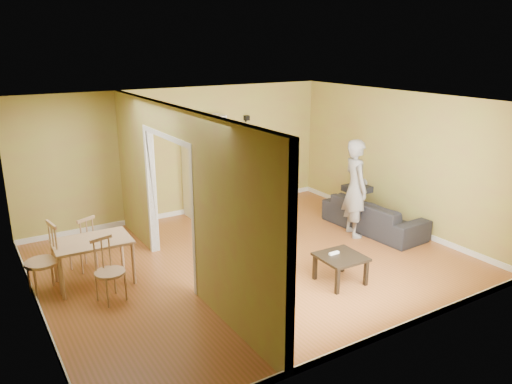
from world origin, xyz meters
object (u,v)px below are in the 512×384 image
at_px(dining_table, 92,245).
at_px(chair_left, 42,260).
at_px(person, 356,180).
at_px(bookshelf, 204,165).
at_px(chair_far, 82,243).
at_px(coffee_table, 341,260).
at_px(sofa, 374,210).
at_px(chair_near, 110,271).

relative_size(dining_table, chair_left, 1.05).
xyz_separation_m(person, bookshelf, (-1.79, 2.59, -0.04)).
relative_size(dining_table, chair_far, 1.22).
bearing_deg(coffee_table, bookshelf, 94.49).
height_order(sofa, bookshelf, bookshelf).
bearing_deg(chair_far, sofa, 142.40).
distance_m(sofa, chair_left, 5.81).
height_order(person, coffee_table, person).
xyz_separation_m(bookshelf, chair_left, (-3.50, -2.02, -0.50)).
relative_size(coffee_table, chair_near, 0.71).
xyz_separation_m(dining_table, chair_far, (-0.03, 0.58, -0.16)).
bearing_deg(chair_far, chair_near, 68.89).
height_order(chair_left, chair_near, chair_left).
bearing_deg(coffee_table, sofa, 33.93).
xyz_separation_m(coffee_table, dining_table, (-3.11, 1.90, 0.24)).
bearing_deg(chair_left, chair_near, 38.94).
xyz_separation_m(bookshelf, chair_near, (-2.75, -2.71, -0.57)).
relative_size(chair_near, chair_far, 1.02).
height_order(person, bookshelf, person).
distance_m(bookshelf, dining_table, 3.49).
bearing_deg(chair_near, coffee_table, -36.78).
bearing_deg(bookshelf, coffee_table, -85.51).
bearing_deg(chair_near, bookshelf, 29.63).
relative_size(person, dining_table, 1.95).
relative_size(coffee_table, chair_left, 0.62).
xyz_separation_m(chair_left, chair_far, (0.67, 0.55, -0.07)).
distance_m(sofa, coffee_table, 2.37).
bearing_deg(chair_far, person, 141.42).
bearing_deg(bookshelf, chair_far, -152.73).
bearing_deg(person, sofa, -74.84).
xyz_separation_m(person, chair_left, (-5.29, 0.57, -0.54)).
distance_m(person, chair_near, 4.59).
relative_size(sofa, chair_near, 2.27).
bearing_deg(chair_left, dining_table, 79.80).
bearing_deg(dining_table, person, -6.80).
bearing_deg(chair_left, sofa, 75.70).
bearing_deg(sofa, dining_table, 80.25).
bearing_deg(dining_table, chair_far, 92.93).
distance_m(person, chair_far, 4.80).
bearing_deg(dining_table, coffee_table, -31.36).
distance_m(sofa, dining_table, 5.12).
relative_size(bookshelf, coffee_table, 3.19).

